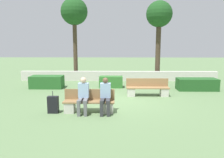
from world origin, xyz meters
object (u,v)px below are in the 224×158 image
Objects in this scene: bench_front at (89,104)px; tree_leftmost at (74,14)px; tree_center_left at (159,17)px; bench_left_side at (147,89)px; person_seated_man at (83,94)px; person_seated_woman at (105,94)px; suitcase at (53,105)px.

tree_leftmost reaches higher than bench_front.
bench_front is 9.42m from tree_center_left.
tree_leftmost is (-4.40, 4.85, 4.21)m from bench_left_side.
person_seated_woman is (0.81, -0.00, -0.01)m from person_seated_man.
person_seated_man is 1.01× the size of person_seated_woman.
person_seated_man reaches higher than person_seated_woman.
suitcase is (-1.31, -0.13, -0.01)m from bench_front.
tree_leftmost is (-1.67, 7.58, 3.81)m from person_seated_man.
person_seated_man is at bearing 179.84° from person_seated_woman.
person_seated_woman reaches higher than bench_front.
suitcase is 10.14m from tree_center_left.
person_seated_man is 0.25× the size of tree_center_left.
tree_center_left reaches higher than person_seated_woman.
person_seated_woman is 1.97m from suitcase.
suitcase is (-1.12, 0.01, -0.42)m from person_seated_man.
suitcase is at bearing 179.63° from person_seated_man.
person_seated_man is at bearing -0.37° from suitcase.
tree_center_left reaches higher than suitcase.
person_seated_woman is at bearing -130.75° from bench_left_side.
tree_leftmost is at bearing 102.39° from person_seated_man.
bench_front is 1.43× the size of person_seated_man.
person_seated_woman is at bearing -0.28° from suitcase.
person_seated_woman is 8.84m from tree_leftmost.
bench_front is 2.29× the size of suitcase.
suitcase is 8.69m from tree_leftmost.
bench_left_side is 6.53m from tree_center_left.
tree_center_left reaches higher than person_seated_man.
bench_front is 8.75m from tree_leftmost.
tree_leftmost reaches higher than person_seated_woman.
person_seated_man is 1.60× the size of suitcase.
suitcase is at bearing -150.34° from bench_left_side.
bench_left_side is at bearing -105.54° from tree_center_left.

